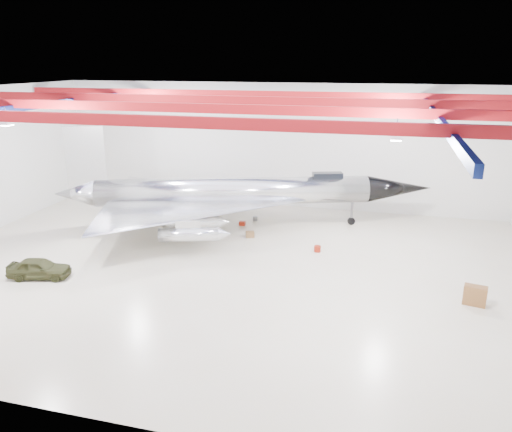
# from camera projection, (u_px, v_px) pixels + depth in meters

# --- Properties ---
(floor) EXTENTS (40.00, 40.00, 0.00)m
(floor) POSITION_uv_depth(u_px,v_px,m) (225.00, 267.00, 32.48)
(floor) COLOR beige
(floor) RESTS_ON ground
(wall_back) EXTENTS (40.00, 0.00, 40.00)m
(wall_back) POSITION_uv_depth(u_px,v_px,m) (276.00, 146.00, 44.67)
(wall_back) COLOR silver
(wall_back) RESTS_ON floor
(ceiling) EXTENTS (40.00, 40.00, 0.00)m
(ceiling) POSITION_uv_depth(u_px,v_px,m) (221.00, 93.00, 29.19)
(ceiling) COLOR #0A0F38
(ceiling) RESTS_ON wall_back
(ceiling_structure) EXTENTS (39.50, 29.50, 1.08)m
(ceiling_structure) POSITION_uv_depth(u_px,v_px,m) (221.00, 105.00, 29.39)
(ceiling_structure) COLOR maroon
(ceiling_structure) RESTS_ON ceiling
(jet_aircraft) EXTENTS (28.97, 21.57, 8.15)m
(jet_aircraft) POSITION_uv_depth(u_px,v_px,m) (233.00, 195.00, 39.37)
(jet_aircraft) COLOR silver
(jet_aircraft) RESTS_ON floor
(jeep) EXTENTS (4.00, 2.37, 1.28)m
(jeep) POSITION_uv_depth(u_px,v_px,m) (39.00, 268.00, 30.63)
(jeep) COLOR #313319
(jeep) RESTS_ON floor
(desk) EXTENTS (1.30, 0.84, 1.10)m
(desk) POSITION_uv_depth(u_px,v_px,m) (475.00, 295.00, 27.28)
(desk) COLOR brown
(desk) RESTS_ON floor
(crate_ply) EXTENTS (0.52, 0.45, 0.32)m
(crate_ply) POSITION_uv_depth(u_px,v_px,m) (186.00, 235.00, 37.85)
(crate_ply) COLOR olive
(crate_ply) RESTS_ON floor
(toolbox_red) EXTENTS (0.48, 0.39, 0.33)m
(toolbox_red) POSITION_uv_depth(u_px,v_px,m) (242.00, 223.00, 40.54)
(toolbox_red) COLOR maroon
(toolbox_red) RESTS_ON floor
(crate_small) EXTENTS (0.37, 0.31, 0.23)m
(crate_small) POSITION_uv_depth(u_px,v_px,m) (180.00, 222.00, 41.02)
(crate_small) COLOR #59595B
(crate_small) RESTS_ON floor
(tool_chest) EXTENTS (0.57, 0.57, 0.43)m
(tool_chest) POSITION_uv_depth(u_px,v_px,m) (317.00, 249.00, 34.96)
(tool_chest) COLOR maroon
(tool_chest) RESTS_ON floor
(oil_barrel) EXTENTS (0.76, 0.70, 0.43)m
(oil_barrel) POSITION_uv_depth(u_px,v_px,m) (250.00, 234.00, 37.84)
(oil_barrel) COLOR olive
(oil_barrel) RESTS_ON floor
(spares_box) EXTENTS (0.48, 0.48, 0.35)m
(spares_box) POSITION_uv_depth(u_px,v_px,m) (255.00, 219.00, 41.72)
(spares_box) COLOR #59595B
(spares_box) RESTS_ON floor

